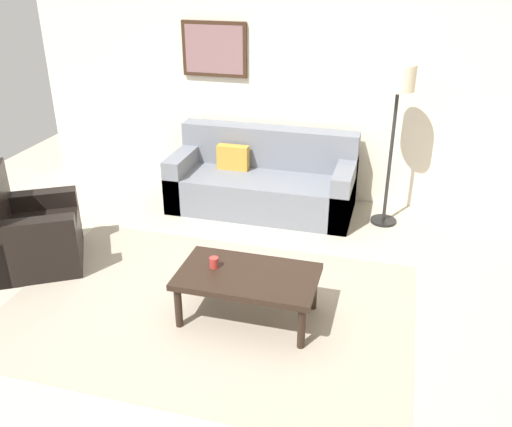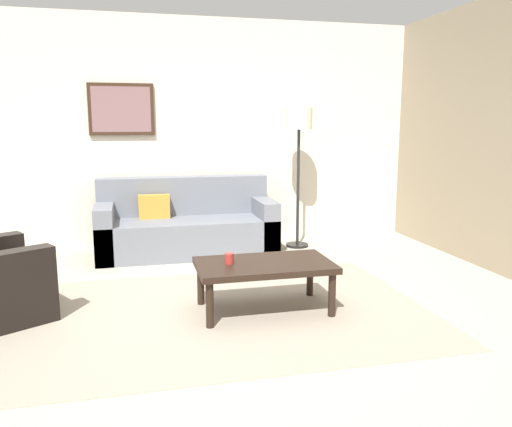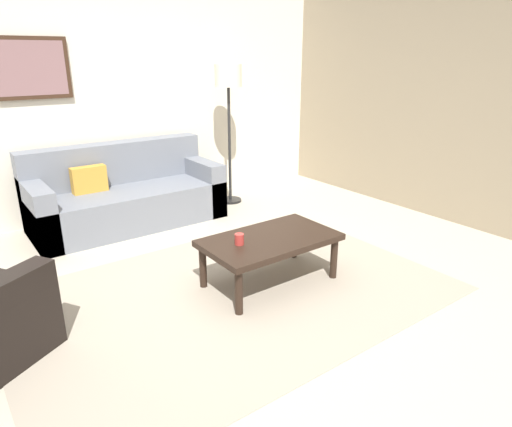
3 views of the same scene
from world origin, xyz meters
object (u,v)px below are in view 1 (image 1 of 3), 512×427
Objects in this scene: armchair_leather at (26,236)px; framed_artwork at (214,49)px; coffee_table at (248,279)px; lamp_standing at (397,95)px; couch_main at (264,182)px; cup at (214,262)px.

framed_artwork reaches higher than armchair_leather.
framed_artwork reaches higher than coffee_table.
coffee_table is at bearing -6.54° from armchair_leather.
lamp_standing is 2.15m from framed_artwork.
framed_artwork is at bearing 167.06° from lamp_standing.
framed_artwork is (-1.11, 2.53, 1.33)m from coffee_table.
coffee_table is 2.50m from lamp_standing.
couch_main is at bearing -30.17° from framed_artwork.
lamp_standing reaches higher than armchair_leather.
lamp_standing is (0.96, 2.06, 1.05)m from coffee_table.
couch_main is 23.44× the size of cup.
armchair_leather is (-1.80, -1.87, 0.01)m from couch_main.
couch_main is at bearing 46.11° from armchair_leather.
couch_main is 2.69× the size of framed_artwork.
armchair_leather is at bearing -133.89° from couch_main.
armchair_leather is 0.64× the size of lamp_standing.
armchair_leather reaches higher than cup.
armchair_leather is 2.88m from framed_artwork.
armchair_leather is at bearing -150.50° from lamp_standing.
coffee_table is 12.55× the size of cup.
coffee_table is 0.64× the size of lamp_standing.
couch_main is 2.17m from coffee_table.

